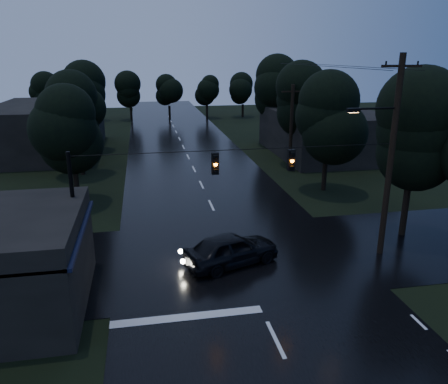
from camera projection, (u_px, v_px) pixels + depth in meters
name	position (u px, v px, depth m)	size (l,w,h in m)	color
main_road	(194.00, 169.00, 39.30)	(12.00, 120.00, 0.02)	black
cross_street	(236.00, 256.00, 22.43)	(60.00, 9.00, 0.02)	black
building_far_right	(324.00, 133.00, 44.83)	(10.00, 14.00, 4.40)	black
building_far_left	(49.00, 129.00, 45.47)	(10.00, 16.00, 5.00)	black
utility_pole_main	(390.00, 155.00, 21.20)	(3.50, 0.30, 10.00)	black
utility_pole_far	(291.00, 127.00, 37.71)	(2.00, 0.30, 7.50)	black
anchor_pole_left	(75.00, 218.00, 19.28)	(0.18, 0.18, 6.00)	black
span_signals	(253.00, 161.00, 20.00)	(15.00, 0.37, 1.12)	black
tree_corner_near	(415.00, 131.00, 23.31)	(4.48, 4.48, 9.44)	black
tree_left_a	(71.00, 129.00, 28.65)	(3.92, 3.92, 8.26)	black
tree_left_b	(77.00, 109.00, 35.92)	(4.20, 4.20, 8.85)	black
tree_left_c	(83.00, 94.00, 45.08)	(4.48, 4.48, 9.44)	black
tree_right_a	(329.00, 116.00, 31.68)	(4.20, 4.20, 8.85)	black
tree_right_b	(299.00, 100.00, 39.17)	(4.48, 4.48, 9.44)	black
tree_right_c	(273.00, 87.00, 48.53)	(4.76, 4.76, 10.03)	black
car	(231.00, 249.00, 21.34)	(1.93, 4.79, 1.63)	black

